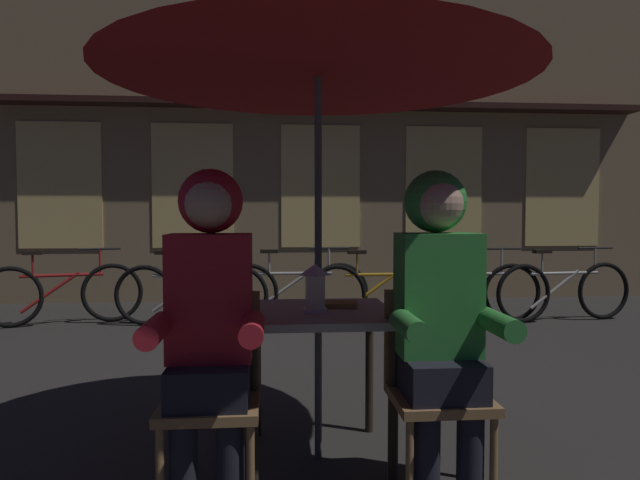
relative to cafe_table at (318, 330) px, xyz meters
The scene contains 17 objects.
ground_plane 0.64m from the cafe_table, ahead, with size 60.00×60.00×0.00m, color #2D2B28.
cafe_table is the anchor object (origin of this frame).
patio_umbrella 1.42m from the cafe_table, ahead, with size 2.10×2.10×2.31m.
lantern 0.23m from the cafe_table, 112.81° to the right, with size 0.11×0.11×0.23m.
chair_left 0.62m from the cafe_table, 142.45° to the right, with size 0.40×0.40×0.87m.
chair_right 0.62m from the cafe_table, 37.55° to the right, with size 0.40×0.40×0.87m.
person_left_hooded 0.67m from the cafe_table, 138.43° to the right, with size 0.45×0.56×1.40m.
person_right_hooded 0.67m from the cafe_table, 41.57° to the right, with size 0.45×0.56×1.40m.
shopfront_building 5.94m from the cafe_table, 85.23° to the left, with size 10.00×0.93×6.20m.
bicycle_nearest 4.38m from the cafe_table, 125.18° to the left, with size 1.64×0.46×0.84m.
bicycle_second 3.59m from the cafe_table, 108.01° to the left, with size 1.68×0.20×0.84m.
bicycle_third 3.56m from the cafe_table, 89.68° to the left, with size 1.68×0.08×0.84m.
bicycle_fourth 3.51m from the cafe_table, 73.69° to the left, with size 1.68×0.10×0.84m.
bicycle_fifth 3.87m from the cafe_table, 59.84° to the left, with size 1.68×0.10×0.84m.
bicycle_furthest 4.52m from the cafe_table, 47.29° to the left, with size 1.67×0.26×0.84m.
book 0.18m from the cafe_table, 40.31° to the left, with size 0.20×0.14×0.02m, color olive.
potted_plant 4.70m from the cafe_table, 63.09° to the left, with size 0.60×0.60×0.92m.
Camera 1 is at (-0.22, -2.72, 1.21)m, focal length 31.45 mm.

